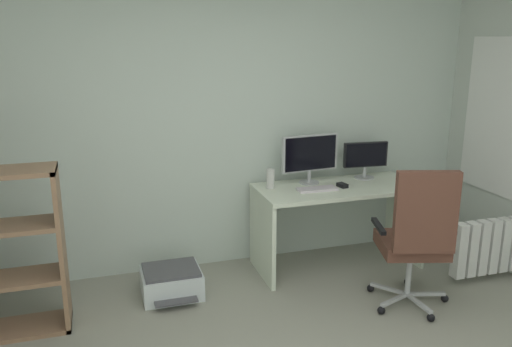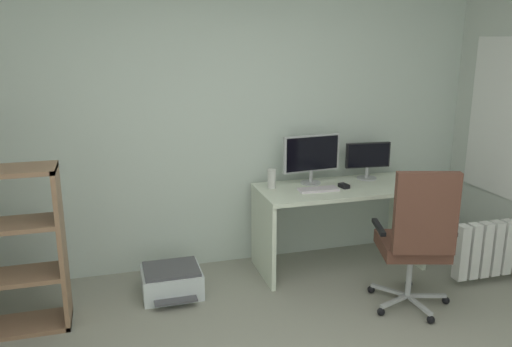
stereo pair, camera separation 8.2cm
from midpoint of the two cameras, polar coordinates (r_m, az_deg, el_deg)
The scene contains 10 objects.
wall_back at distance 4.51m, azimuth -4.25°, elevation 6.98°, with size 4.86×0.10×2.80m, color silver.
desk at distance 4.63m, azimuth 9.69°, elevation -3.81°, with size 1.44×0.64×0.75m.
monitor_main at distance 4.56m, azimuth 6.66°, elevation 2.03°, with size 0.53×0.18×0.44m.
monitor_secondary at distance 4.81m, azimuth 12.73°, elevation 1.73°, with size 0.42×0.18×0.34m.
keyboard at distance 4.41m, azimuth 7.44°, elevation -1.77°, with size 0.34×0.13×0.02m, color silver.
computer_mouse at distance 4.53m, azimuth 10.19°, elevation -1.35°, with size 0.06×0.10×0.03m, color black.
desktop_speaker at distance 4.43m, azimuth 2.26°, elevation -0.58°, with size 0.07×0.07×0.17m, color silver.
office_chair at distance 3.98m, azimuth 17.93°, elevation -6.59°, with size 0.63×0.62×1.13m.
printer at distance 4.28m, azimuth -8.74°, elevation -11.67°, with size 0.47×0.48×0.23m.
radiator at distance 4.93m, azimuth 26.77°, elevation -7.17°, with size 1.07×0.10×0.47m.
Camera 2 is at (-0.88, -2.05, 2.01)m, focal length 36.22 mm.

